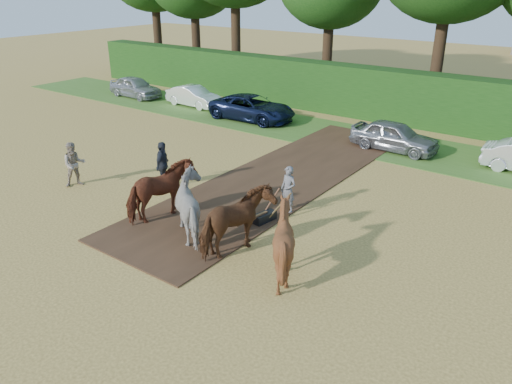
{
  "coord_description": "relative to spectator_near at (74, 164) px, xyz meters",
  "views": [
    {
      "loc": [
        12.31,
        -9.52,
        7.86
      ],
      "look_at": [
        3.43,
        2.56,
        1.4
      ],
      "focal_mm": 35.0,
      "sensor_mm": 36.0,
      "label": 1
    }
  ],
  "objects": [
    {
      "name": "earth_strip",
      "position": [
        6.32,
        5.62,
        -0.89
      ],
      "size": [
        4.5,
        17.0,
        0.05
      ],
      "primitive_type": "cube",
      "color": "#472D1C",
      "rests_on": "ground"
    },
    {
      "name": "ground",
      "position": [
        4.82,
        -1.38,
        -0.92
      ],
      "size": [
        120.0,
        120.0,
        0.0
      ],
      "primitive_type": "plane",
      "color": "gold",
      "rests_on": "ground"
    },
    {
      "name": "hedgerow",
      "position": [
        4.82,
        17.12,
        0.58
      ],
      "size": [
        46.0,
        1.6,
        3.0
      ],
      "primitive_type": "cube",
      "color": "#14380F",
      "rests_on": "ground"
    },
    {
      "name": "spectator_near",
      "position": [
        0.0,
        0.0,
        0.0
      ],
      "size": [
        1.03,
        1.11,
        1.84
      ],
      "primitive_type": "imported",
      "rotation": [
        0.0,
        0.0,
        1.09
      ],
      "color": "#BDAD95",
      "rests_on": "ground"
    },
    {
      "name": "grass_verge",
      "position": [
        4.82,
        12.62,
        -0.9
      ],
      "size": [
        50.0,
        5.0,
        0.03
      ],
      "primitive_type": "cube",
      "color": "#38601E",
      "rests_on": "ground"
    },
    {
      "name": "parked_cars",
      "position": [
        4.75,
        12.48,
        -0.22
      ],
      "size": [
        35.89,
        2.66,
        1.47
      ],
      "color": "#A2A3A9",
      "rests_on": "ground"
    },
    {
      "name": "plough_team",
      "position": [
        7.83,
        -0.25,
        0.12
      ],
      "size": [
        7.13,
        4.96,
        2.09
      ],
      "color": "brown",
      "rests_on": "ground"
    },
    {
      "name": "spectator_far",
      "position": [
        3.03,
        1.98,
        0.04
      ],
      "size": [
        0.91,
        1.22,
        1.92
      ],
      "primitive_type": "imported",
      "rotation": [
        0.0,
        0.0,
        2.02
      ],
      "color": "#242830",
      "rests_on": "ground"
    }
  ]
}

